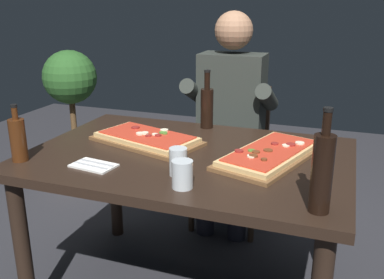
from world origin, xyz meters
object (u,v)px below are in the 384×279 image
pizza_rectangular_front (147,138)px  potted_plant_corner (73,111)px  vinegar_bottle_green (322,172)px  seated_diner (230,113)px  pizza_rectangular_left (270,154)px  diner_chair (233,148)px  dining_table (188,173)px  wine_bottle_dark (207,106)px  tumbler_far_side (178,162)px  tumbler_near_camera (182,174)px  oil_bottle_amber (18,139)px

pizza_rectangular_front → potted_plant_corner: potted_plant_corner is taller
pizza_rectangular_front → vinegar_bottle_green: bearing=-28.5°
pizza_rectangular_front → seated_diner: seated_diner is taller
pizza_rectangular_left → diner_chair: 0.92m
dining_table → wine_bottle_dark: 0.47m
dining_table → vinegar_bottle_green: (0.59, -0.37, 0.23)m
vinegar_bottle_green → tumbler_far_side: vinegar_bottle_green is taller
seated_diner → potted_plant_corner: size_ratio=1.28×
dining_table → tumbler_near_camera: size_ratio=13.57×
dining_table → potted_plant_corner: size_ratio=1.35×
pizza_rectangular_left → oil_bottle_amber: bearing=-158.9°
wine_bottle_dark → tumbler_near_camera: 0.78m
pizza_rectangular_left → diner_chair: diner_chair is taller
tumbler_far_side → seated_diner: 0.98m
seated_diner → wine_bottle_dark: bearing=-96.8°
diner_chair → tumbler_far_side: bearing=-86.8°
pizza_rectangular_front → tumbler_far_side: size_ratio=5.18×
pizza_rectangular_front → diner_chair: (0.23, 0.78, -0.27)m
dining_table → vinegar_bottle_green: size_ratio=4.07×
wine_bottle_dark → potted_plant_corner: bearing=155.2°
wine_bottle_dark → oil_bottle_amber: 0.94m
wine_bottle_dark → oil_bottle_amber: (-0.59, -0.74, -0.02)m
oil_bottle_amber → tumbler_far_side: size_ratio=2.22×
tumbler_near_camera → diner_chair: diner_chair is taller
tumbler_far_side → tumbler_near_camera: bearing=-61.2°
tumbler_near_camera → pizza_rectangular_front: bearing=129.2°
dining_table → pizza_rectangular_left: 0.38m
dining_table → vinegar_bottle_green: vinegar_bottle_green is taller
pizza_rectangular_front → pizza_rectangular_left: (0.59, -0.02, 0.00)m
tumbler_far_side → potted_plant_corner: bearing=137.6°
tumbler_near_camera → dining_table: bearing=107.2°
seated_diner → dining_table: bearing=-89.1°
tumbler_far_side → pizza_rectangular_front: bearing=132.0°
seated_diner → pizza_rectangular_front: bearing=-109.1°
dining_table → tumbler_near_camera: bearing=-72.8°
tumbler_far_side → diner_chair: (-0.06, 1.10, -0.31)m
tumbler_near_camera → wine_bottle_dark: bearing=101.6°
dining_table → tumbler_far_side: size_ratio=12.76×
tumbler_far_side → seated_diner: seated_diner is taller
wine_bottle_dark → tumbler_far_side: bearing=-81.4°
vinegar_bottle_green → potted_plant_corner: 2.35m
tumbler_near_camera → tumbler_far_side: bearing=118.8°
wine_bottle_dark → vinegar_bottle_green: (0.64, -0.79, 0.02)m
dining_table → pizza_rectangular_left: bearing=9.6°
oil_bottle_amber → vinegar_bottle_green: 1.22m
vinegar_bottle_green → pizza_rectangular_front: bearing=151.5°
potted_plant_corner → oil_bottle_amber: bearing=-63.1°
dining_table → tumbler_near_camera: tumbler_near_camera is taller
tumbler_far_side → seated_diner: bearing=93.6°
pizza_rectangular_front → seated_diner: bearing=70.9°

